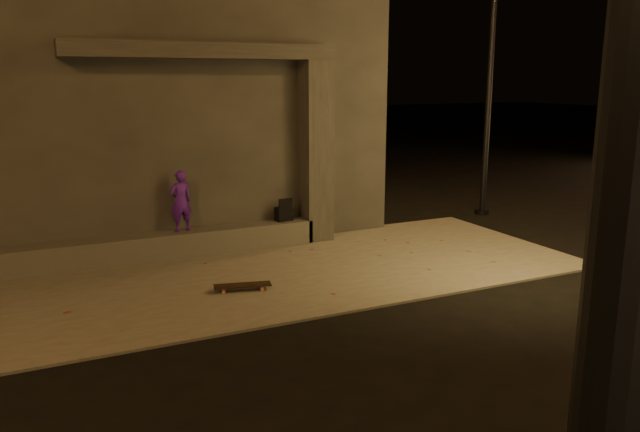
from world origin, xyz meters
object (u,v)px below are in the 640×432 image
column (316,152)px  backpack (284,213)px  skateboarder (181,201)px  skateboard (242,286)px

column → backpack: column is taller
backpack → skateboarder: bearing=173.9°
skateboarder → skateboard: size_ratio=1.25×
column → backpack: size_ratio=7.70×
backpack → skateboard: backpack is taller
column → skateboard: 3.85m
column → skateboard: (-2.42, -2.45, -1.72)m
backpack → column: bearing=-6.1°
column → skateboarder: bearing=180.0°
skateboarder → skateboard: 2.65m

